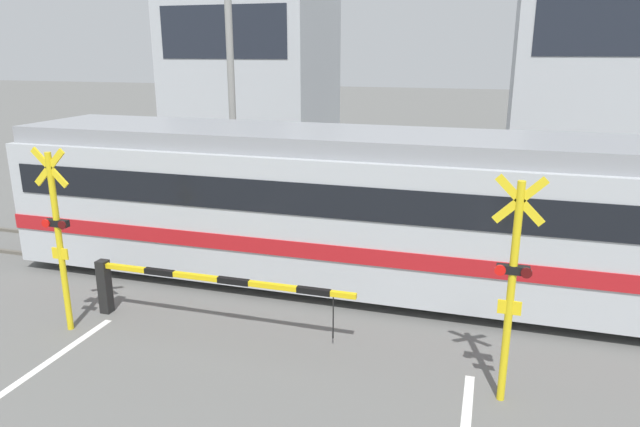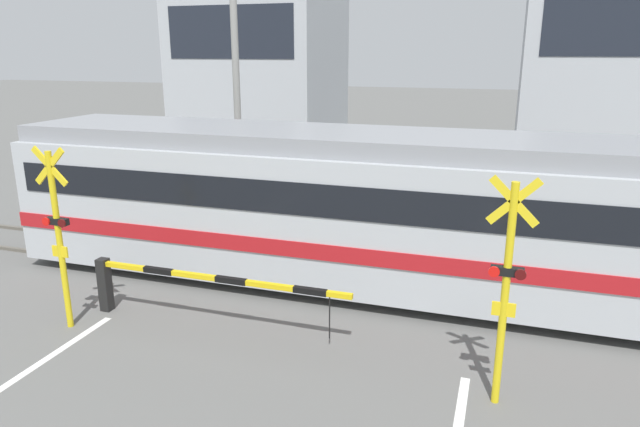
# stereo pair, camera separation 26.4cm
# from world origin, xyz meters

# --- Properties ---
(rail_track_near) EXTENTS (50.00, 0.10, 0.08)m
(rail_track_near) POSITION_xyz_m (0.00, 10.76, 0.04)
(rail_track_near) COLOR #5B564C
(rail_track_near) RESTS_ON ground_plane
(rail_track_far) EXTENTS (50.00, 0.10, 0.08)m
(rail_track_far) POSITION_xyz_m (0.00, 12.20, 0.04)
(rail_track_far) COLOR #5B564C
(rail_track_far) RESTS_ON ground_plane
(commuter_train) EXTENTS (15.51, 3.00, 3.30)m
(commuter_train) POSITION_xyz_m (0.87, 11.48, 1.77)
(commuter_train) COLOR #B7BCC1
(commuter_train) RESTS_ON ground_plane
(crossing_barrier_near) EXTENTS (5.06, 0.20, 1.07)m
(crossing_barrier_near) POSITION_xyz_m (-2.06, 8.62, 0.79)
(crossing_barrier_near) COLOR black
(crossing_barrier_near) RESTS_ON ground_plane
(crossing_barrier_far) EXTENTS (5.06, 0.20, 1.07)m
(crossing_barrier_far) POSITION_xyz_m (2.06, 14.08, 0.79)
(crossing_barrier_far) COLOR black
(crossing_barrier_far) RESTS_ON ground_plane
(crossing_signal_left) EXTENTS (0.68, 0.15, 3.35)m
(crossing_signal_left) POSITION_xyz_m (-3.76, 7.83, 1.85)
(crossing_signal_left) COLOR yellow
(crossing_signal_left) RESTS_ON ground_plane
(crossing_signal_right) EXTENTS (0.68, 0.15, 3.35)m
(crossing_signal_right) POSITION_xyz_m (3.76, 7.83, 1.85)
(crossing_signal_right) COLOR yellow
(crossing_signal_right) RESTS_ON ground_plane
(pedestrian) EXTENTS (0.38, 0.22, 1.61)m
(pedestrian) POSITION_xyz_m (-0.39, 17.52, 0.92)
(pedestrian) COLOR #23232D
(pedestrian) RESTS_ON ground_plane
(building_left_of_street) EXTENTS (6.45, 6.01, 10.19)m
(building_left_of_street) POSITION_xyz_m (-7.14, 24.45, 5.10)
(building_left_of_street) COLOR #B2B7BC
(building_left_of_street) RESTS_ON ground_plane
(building_right_of_street) EXTENTS (6.07, 6.01, 10.47)m
(building_right_of_street) POSITION_xyz_m (6.95, 24.45, 5.24)
(building_right_of_street) COLOR #B2B7BC
(building_right_of_street) RESTS_ON ground_plane
(utility_pole_streetside) EXTENTS (0.22, 0.22, 8.80)m
(utility_pole_streetside) POSITION_xyz_m (-4.51, 16.58, 4.40)
(utility_pole_streetside) COLOR gray
(utility_pole_streetside) RESTS_ON ground_plane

